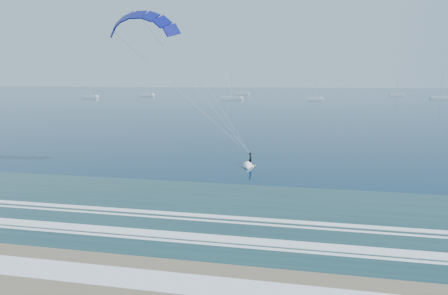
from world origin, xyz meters
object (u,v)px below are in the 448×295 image
Objects in this scene: kitesurfer_rig at (196,87)px; sailboat_2 at (241,94)px; sailboat_0 at (90,97)px; sailboat_4 at (397,95)px; sailboat_3 at (315,99)px; sailboat_1 at (147,95)px; sailboat_7 at (232,98)px; sailboat_5 at (441,98)px.

sailboat_2 is at bearing 97.73° from kitesurfer_rig.
sailboat_0 is 1.04× the size of sailboat_4.
sailboat_2 is at bearing 127.33° from sailboat_3.
sailboat_1 is 63.71m from sailboat_7.
kitesurfer_rig is 201.02m from sailboat_1.
sailboat_2 is 95.27m from sailboat_4.
sailboat_1 is (-81.32, 183.64, -8.57)m from kitesurfer_rig.
sailboat_1 is at bearing 178.66° from sailboat_5.
sailboat_2 is at bearing 39.69° from sailboat_0.
sailboat_2 is 1.02× the size of sailboat_7.
kitesurfer_rig is 157.33m from sailboat_7.
sailboat_1 is at bearing -167.42° from sailboat_4.
sailboat_0 is 0.88× the size of sailboat_5.
sailboat_7 is (-90.47, -61.35, 0.01)m from sailboat_4.
sailboat_1 is (20.17, 29.36, 0.00)m from sailboat_0.
sailboat_2 is 1.05× the size of sailboat_5.
sailboat_0 is 0.83× the size of sailboat_2.
sailboat_4 is at bearing 20.38° from sailboat_0.
sailboat_2 is (-29.09, 214.36, -8.56)m from kitesurfer_rig.
sailboat_4 reaches higher than sailboat_3.
sailboat_0 is 94.08m from sailboat_2.
kitesurfer_rig reaches higher than sailboat_0.
sailboat_7 reaches higher than sailboat_0.
kitesurfer_rig is at bearing -113.92° from sailboat_5.
sailboat_5 is (13.65, -36.67, 0.01)m from sailboat_4.
kitesurfer_rig reaches higher than sailboat_3.
sailboat_4 is 39.13m from sailboat_5.
sailboat_5 is (161.13, -3.76, 0.01)m from sailboat_1.
sailboat_7 is (77.17, 0.92, 0.01)m from sailboat_0.
sailboat_5 is at bearing -1.34° from sailboat_1.
sailboat_4 is 0.82× the size of sailboat_7.
sailboat_2 is 59.35m from sailboat_7.
sailboat_3 is (97.74, -28.97, -0.01)m from sailboat_1.
sailboat_2 reaches higher than sailboat_3.
sailboat_4 is at bearing 73.01° from kitesurfer_rig.
sailboat_4 is at bearing 110.41° from sailboat_5.
sailboat_4 is at bearing 12.58° from sailboat_1.
sailboat_5 is at bearing -69.59° from sailboat_4.
kitesurfer_rig reaches higher than sailboat_2.
sailboat_2 reaches higher than sailboat_0.
sailboat_3 is 0.77× the size of sailboat_5.
sailboat_1 is at bearing 55.52° from sailboat_0.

